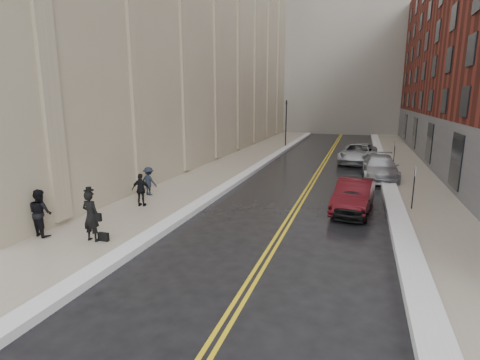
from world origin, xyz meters
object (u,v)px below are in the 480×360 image
Objects in this scene: pedestrian_a at (40,213)px; pedestrian_c at (141,190)px; car_black at (353,201)px; car_silver_near at (380,168)px; pedestrian_main at (91,216)px; pedestrian_b at (149,181)px; car_maroon at (354,195)px; car_silver_far at (358,153)px.

pedestrian_c is (1.42, 4.75, -0.11)m from pedestrian_a.
pedestrian_c reaches higher than car_black.
car_silver_near is 2.82× the size of pedestrian_main.
pedestrian_main is at bearing 115.23° from pedestrian_b.
car_silver_far is at bearing 96.18° from car_maroon.
pedestrian_b is (-1.59, 6.61, -0.18)m from pedestrian_main.
car_silver_far is 3.60× the size of pedestrian_c.
car_silver_near is (1.53, 8.14, 0.03)m from car_maroon.
car_silver_near is at bearing -143.96° from pedestrian_c.
car_silver_far reaches higher than car_black.
pedestrian_main is at bearing -134.33° from car_maroon.
pedestrian_a is (-11.40, -7.09, 0.43)m from car_black.
car_black is 8.89m from car_silver_near.
pedestrian_a is (-11.40, -7.70, 0.31)m from car_maroon.
pedestrian_b reaches higher than car_maroon.
car_silver_far is 3.75× the size of pedestrian_b.
pedestrian_a is (-12.93, -15.84, 0.28)m from car_silver_near.
car_silver_near is 19.01m from pedestrian_main.
car_maroon is 2.38× the size of pedestrian_main.
pedestrian_b reaches higher than car_silver_far.
car_silver_near reaches higher than car_black.
pedestrian_main is 1.05× the size of pedestrian_a.
car_maroon is at bearing 95.18° from car_black.
pedestrian_a is at bearing 96.35° from pedestrian_b.
pedestrian_main reaches higher than pedestrian_a.
pedestrian_main reaches higher than car_maroon.
car_silver_far is 23.84m from pedestrian_main.
pedestrian_b is at bearing -168.80° from car_maroon.
pedestrian_b is (-10.77, -0.34, 0.29)m from car_black.
pedestrian_main is 1.23× the size of pedestrian_b.
pedestrian_b is (-10.77, -0.95, 0.18)m from car_maroon.
pedestrian_a is at bearing 65.47° from pedestrian_c.
pedestrian_b is at bearing -73.32° from pedestrian_main.
car_silver_near is at bearing -69.44° from car_silver_far.
car_silver_far is at bearing 102.28° from car_silver_near.
car_black is 2.40× the size of pedestrian_b.
pedestrian_main is (-9.18, -6.95, 0.48)m from car_black.
car_silver_near is 15.29m from pedestrian_b.
car_silver_near is (1.53, 8.75, 0.15)m from car_black.
pedestrian_main is 2.23m from pedestrian_a.
pedestrian_b reaches higher than car_silver_near.
car_black is 11.52m from pedestrian_main.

